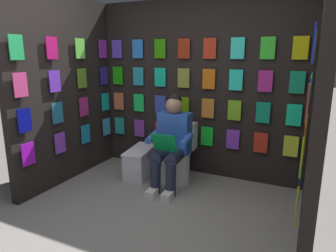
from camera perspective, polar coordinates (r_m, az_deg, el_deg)
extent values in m
plane|color=gray|center=(3.02, -7.87, -20.12)|extent=(30.00, 30.00, 0.00)
cube|color=black|center=(4.21, 5.63, 6.91)|extent=(2.98, 0.10, 2.38)
cube|color=teal|center=(4.82, -9.05, 0.05)|extent=(0.17, 0.01, 0.26)
cube|color=purple|center=(4.63, -5.39, -0.39)|extent=(0.17, 0.01, 0.26)
cube|color=red|center=(4.46, -1.43, -0.87)|extent=(0.17, 0.01, 0.26)
cube|color=maroon|center=(4.32, 2.81, -1.38)|extent=(0.17, 0.01, 0.26)
cube|color=#15D62C|center=(4.20, 7.33, -1.91)|extent=(0.17, 0.01, 0.26)
cube|color=purple|center=(4.11, 12.08, -2.46)|extent=(0.17, 0.01, 0.26)
cube|color=red|center=(4.04, 17.02, -3.01)|extent=(0.17, 0.01, 0.26)
cube|color=#D0E835|center=(4.01, 22.08, -3.55)|extent=(0.17, 0.01, 0.26)
cube|color=#D0623D|center=(4.75, -9.22, 4.63)|extent=(0.17, 0.01, 0.26)
cube|color=#1AE157|center=(4.55, -5.50, 4.37)|extent=(0.17, 0.01, 0.26)
cube|color=#3146B4|center=(4.38, -1.46, 4.07)|extent=(0.17, 0.01, 0.26)
cube|color=#5A8E09|center=(4.23, 2.88, 3.72)|extent=(0.17, 0.01, 0.26)
cube|color=orange|center=(4.11, 7.49, 3.33)|extent=(0.17, 0.01, 0.26)
cube|color=#71BB1D|center=(4.02, 12.36, 2.89)|extent=(0.17, 0.01, 0.26)
cube|color=#0E986C|center=(3.95, 17.41, 2.41)|extent=(0.17, 0.01, 0.26)
cube|color=#12EB9E|center=(3.92, 22.58, 1.90)|extent=(0.17, 0.01, 0.26)
cube|color=#1BAC0E|center=(4.70, -9.40, 9.33)|extent=(0.17, 0.01, 0.26)
cube|color=teal|center=(4.51, -5.61, 9.27)|extent=(0.17, 0.01, 0.26)
cube|color=#11D09F|center=(4.34, -1.49, 9.16)|extent=(0.17, 0.01, 0.26)
cube|color=olive|center=(4.19, 2.94, 8.99)|extent=(0.17, 0.01, 0.26)
cube|color=orange|center=(4.06, 7.66, 8.75)|extent=(0.17, 0.01, 0.26)
cube|color=#24E9D1|center=(3.97, 12.64, 8.43)|extent=(0.17, 0.01, 0.26)
cube|color=#B4248E|center=(3.90, 17.82, 8.04)|extent=(0.17, 0.01, 0.26)
cube|color=#148E60|center=(3.87, 23.11, 7.56)|extent=(0.17, 0.01, 0.26)
cube|color=#5940D0|center=(4.69, -9.59, 14.08)|extent=(0.17, 0.01, 0.26)
cube|color=#2C79E4|center=(4.50, -5.73, 14.23)|extent=(0.17, 0.01, 0.26)
cube|color=#2C9009|center=(4.32, -1.53, 14.32)|extent=(0.17, 0.01, 0.26)
cube|color=maroon|center=(4.17, 3.00, 14.33)|extent=(0.17, 0.01, 0.26)
cube|color=red|center=(4.05, 7.84, 14.25)|extent=(0.17, 0.01, 0.26)
cube|color=#32EFD9|center=(3.95, 12.94, 14.06)|extent=(0.17, 0.01, 0.26)
cube|color=green|center=(3.89, 18.24, 13.75)|extent=(0.17, 0.01, 0.26)
cube|color=#CDC70C|center=(3.86, 23.66, 13.32)|extent=(0.17, 0.01, 0.26)
cube|color=black|center=(3.02, 26.41, 2.95)|extent=(0.10, 1.81, 2.38)
cube|color=orange|center=(3.87, 24.13, -4.34)|extent=(0.01, 0.17, 0.26)
cube|color=#BF3990|center=(3.41, 23.85, -6.66)|extent=(0.01, 0.17, 0.26)
cube|color=navy|center=(2.96, 23.48, -9.70)|extent=(0.01, 0.17, 0.26)
cube|color=#91A415|center=(2.51, 22.97, -13.82)|extent=(0.01, 0.17, 0.26)
cube|color=maroon|center=(3.78, 24.70, 1.30)|extent=(0.01, 0.17, 0.26)
cube|color=#9BBB0B|center=(3.31, 24.49, -0.29)|extent=(0.01, 0.17, 0.26)
cube|color=#B94C12|center=(2.83, 24.22, -2.41)|extent=(0.01, 0.17, 0.26)
cube|color=#75C20A|center=(2.37, 23.83, -5.37)|extent=(0.01, 0.17, 0.26)
cube|color=teal|center=(3.73, 25.29, 7.16)|extent=(0.01, 0.17, 0.26)
cube|color=#50F138|center=(3.24, 25.17, 6.41)|extent=(0.01, 0.17, 0.26)
cube|color=#143DB4|center=(2.76, 25.00, 5.40)|extent=(0.01, 0.17, 0.26)
cube|color=#9D3D20|center=(2.28, 24.76, 3.95)|extent=(0.01, 0.17, 0.26)
cube|color=#AD2F49|center=(3.71, 25.91, 13.14)|extent=(0.01, 0.17, 0.26)
cube|color=#1DB067|center=(3.23, 25.87, 13.28)|extent=(0.01, 0.17, 0.26)
cube|color=orange|center=(2.74, 25.83, 13.47)|extent=(0.01, 0.17, 0.26)
cube|color=#1531D7|center=(2.26, 25.76, 13.74)|extent=(0.01, 0.17, 0.26)
cube|color=black|center=(4.20, -18.78, 6.23)|extent=(0.10, 1.81, 2.38)
cube|color=#A614D4|center=(3.78, -24.77, -4.82)|extent=(0.01, 0.17, 0.26)
cube|color=purple|center=(4.09, -19.60, -3.02)|extent=(0.01, 0.17, 0.26)
cube|color=#1B92BC|center=(4.43, -15.21, -1.46)|extent=(0.01, 0.17, 0.26)
cube|color=#40A5DA|center=(4.80, -11.46, -0.12)|extent=(0.01, 0.17, 0.26)
cube|color=#0A0F90|center=(3.69, -25.37, 0.95)|extent=(0.01, 0.17, 0.26)
cube|color=teal|center=(4.00, -20.04, 2.34)|extent=(0.01, 0.17, 0.26)
cube|color=#AB277B|center=(4.35, -15.52, 3.51)|extent=(0.01, 0.17, 0.26)
cube|color=#0FAEB2|center=(4.72, -11.68, 4.48)|extent=(0.01, 0.17, 0.26)
cube|color=#E7438C|center=(3.63, -25.99, 6.96)|extent=(0.01, 0.17, 0.26)
cube|color=#7534DD|center=(3.95, -20.50, 7.89)|extent=(0.01, 0.17, 0.26)
cube|color=#5E8D25|center=(4.30, -15.85, 8.62)|extent=(0.01, 0.17, 0.26)
cube|color=#311E95|center=(4.68, -11.91, 9.20)|extent=(0.01, 0.17, 0.26)
cube|color=#27BA61|center=(3.62, -26.64, 13.09)|extent=(0.01, 0.17, 0.26)
cube|color=#D1176F|center=(3.94, -20.98, 13.53)|extent=(0.01, 0.17, 0.26)
cube|color=#70EA4D|center=(4.29, -16.20, 13.81)|extent=(0.01, 0.17, 0.26)
cube|color=purple|center=(4.67, -12.15, 13.97)|extent=(0.01, 0.17, 0.26)
cylinder|color=white|center=(4.04, 1.40, -7.81)|extent=(0.38, 0.38, 0.40)
cylinder|color=white|center=(3.97, 1.41, -4.96)|extent=(0.41, 0.41, 0.02)
cube|color=white|center=(4.15, 2.71, -1.70)|extent=(0.39, 0.20, 0.36)
cylinder|color=white|center=(4.07, 2.29, -2.00)|extent=(0.39, 0.09, 0.39)
cube|color=blue|center=(3.86, 1.25, -1.26)|extent=(0.41, 0.24, 0.52)
sphere|color=tan|center=(3.76, 1.12, 3.86)|extent=(0.21, 0.21, 0.21)
sphere|color=black|center=(3.78, 1.29, 4.95)|extent=(0.17, 0.17, 0.17)
cylinder|color=#23283D|center=(3.72, 1.56, -5.79)|extent=(0.17, 0.41, 0.15)
cylinder|color=#23283D|center=(3.79, -1.28, -5.41)|extent=(0.17, 0.41, 0.15)
cylinder|color=#23283D|center=(3.65, 0.51, -10.02)|extent=(0.12, 0.12, 0.42)
cylinder|color=#23283D|center=(3.72, -2.39, -9.55)|extent=(0.12, 0.12, 0.42)
cube|color=white|center=(3.67, 0.15, -12.76)|extent=(0.12, 0.27, 0.09)
cube|color=white|center=(3.74, -2.75, -12.23)|extent=(0.12, 0.27, 0.09)
cylinder|color=blue|center=(3.63, 3.46, -2.66)|extent=(0.10, 0.31, 0.13)
cylinder|color=blue|center=(3.79, -2.83, -1.96)|extent=(0.10, 0.31, 0.13)
cube|color=#0AA043|center=(3.57, -0.72, -3.19)|extent=(0.31, 0.15, 0.23)
cube|color=silver|center=(4.28, -5.15, -6.92)|extent=(0.36, 0.66, 0.36)
cube|color=white|center=(4.22, -5.20, -4.45)|extent=(0.38, 0.69, 0.03)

